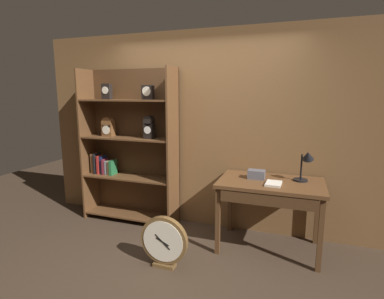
% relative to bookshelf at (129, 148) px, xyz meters
% --- Properties ---
extents(ground_plane, '(10.00, 10.00, 0.00)m').
position_rel_bookshelf_xyz_m(ground_plane, '(1.04, -1.16, -1.04)').
color(ground_plane, '#3D2D21').
extents(back_wood_panel, '(4.80, 0.05, 2.60)m').
position_rel_bookshelf_xyz_m(back_wood_panel, '(1.04, 0.21, 0.26)').
color(back_wood_panel, brown).
rests_on(back_wood_panel, ground).
extents(bookshelf, '(1.36, 0.38, 2.13)m').
position_rel_bookshelf_xyz_m(bookshelf, '(0.00, 0.00, 0.00)').
color(bookshelf, brown).
rests_on(bookshelf, ground).
extents(workbench, '(1.16, 0.73, 0.82)m').
position_rel_bookshelf_xyz_m(workbench, '(1.97, -0.25, -0.32)').
color(workbench, brown).
rests_on(workbench, ground).
extents(desk_lamp, '(0.21, 0.21, 0.38)m').
position_rel_bookshelf_xyz_m(desk_lamp, '(2.32, -0.13, -0.00)').
color(desk_lamp, black).
rests_on(desk_lamp, workbench).
extents(toolbox_small, '(0.19, 0.13, 0.10)m').
position_rel_bookshelf_xyz_m(toolbox_small, '(1.80, -0.17, -0.17)').
color(toolbox_small, '#595960').
rests_on(toolbox_small, workbench).
extents(open_repair_manual, '(0.17, 0.23, 0.02)m').
position_rel_bookshelf_xyz_m(open_repair_manual, '(2.01, -0.35, -0.21)').
color(open_repair_manual, silver).
rests_on(open_repair_manual, workbench).
extents(round_clock_large, '(0.51, 0.11, 0.55)m').
position_rel_bookshelf_xyz_m(round_clock_large, '(0.98, -0.98, -0.76)').
color(round_clock_large, brown).
rests_on(round_clock_large, ground).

